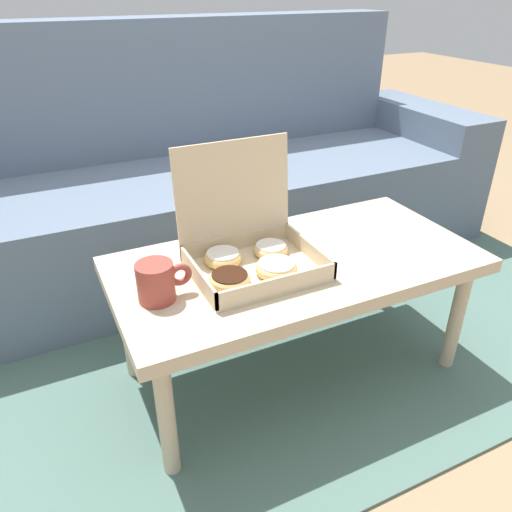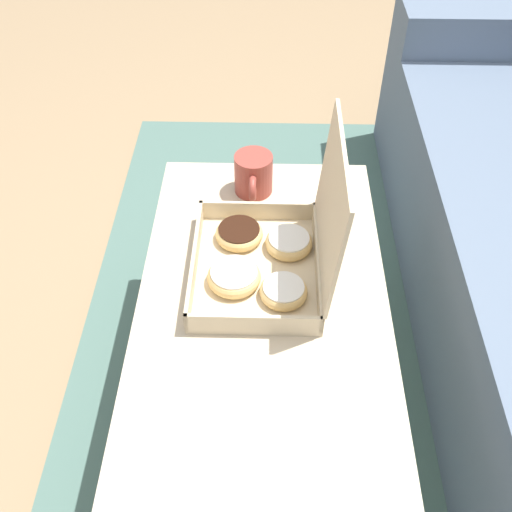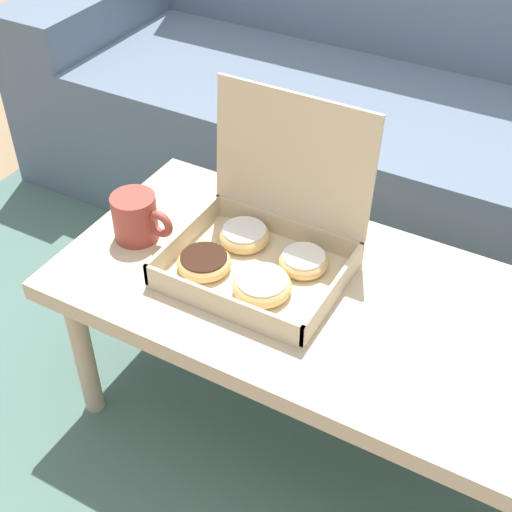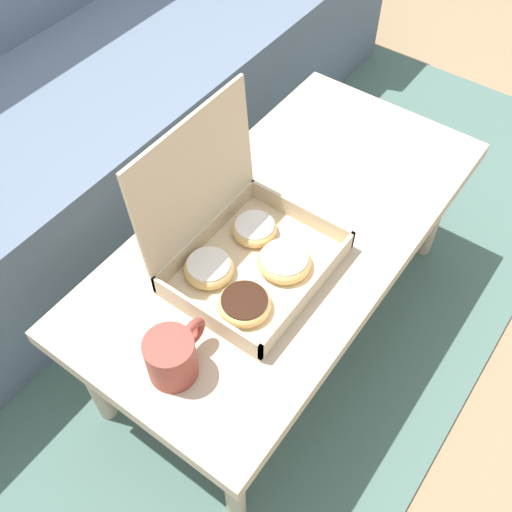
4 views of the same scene
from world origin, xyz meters
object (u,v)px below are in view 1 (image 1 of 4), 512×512
Objects in this scene: coffee_table at (296,272)px; pastry_box at (249,250)px; coffee_mug at (157,282)px; couch at (196,187)px.

coffee_table is 3.10× the size of pastry_box.
pastry_box is at bearing 9.33° from coffee_mug.
coffee_table is at bearing -5.69° from pastry_box.
pastry_box is (-0.14, -0.86, 0.14)m from couch.
couch is 0.88m from pastry_box.
coffee_table is at bearing 4.11° from coffee_mug.
couch is 7.54× the size of pastry_box.
coffee_mug is at bearing -114.67° from couch.
couch is at bearing 90.00° from coffee_table.
coffee_mug is at bearing -170.67° from pastry_box.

